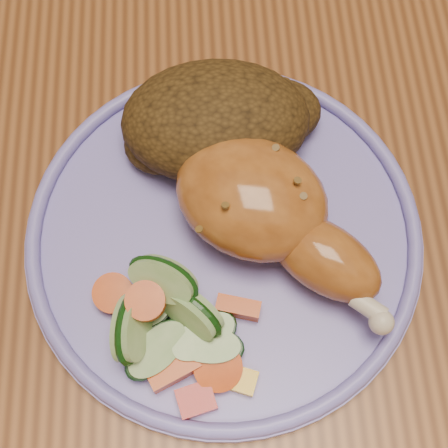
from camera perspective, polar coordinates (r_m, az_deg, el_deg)
The scene contains 7 objects.
ground at distance 1.18m, azimuth 3.48°, elevation -10.95°, with size 4.00×4.00×0.00m, color #56311D.
dining_table at distance 0.55m, azimuth 7.37°, elevation 3.64°, with size 0.90×1.40×0.75m.
plate at distance 0.43m, azimuth 0.00°, elevation -1.09°, with size 0.27×0.27×0.01m, color #796FCB.
plate_rim at distance 0.42m, azimuth 0.00°, elevation -0.53°, with size 0.27×0.27×0.01m, color #796FCB.
chicken_leg at distance 0.40m, azimuth 4.14°, elevation 1.12°, with size 0.16×0.16×0.06m.
rice_pilaf at distance 0.44m, azimuth -0.41°, elevation 9.39°, with size 0.14×0.10×0.06m.
vegetable_pile at distance 0.39m, azimuth -4.69°, elevation -9.26°, with size 0.11×0.11×0.05m.
Camera 1 is at (-0.08, -0.24, 1.16)m, focal length 50.00 mm.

